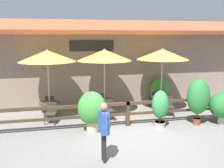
{
  "coord_description": "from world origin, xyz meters",
  "views": [
    {
      "loc": [
        -2.54,
        -7.9,
        3.42
      ],
      "look_at": [
        -0.5,
        1.63,
        1.57
      ],
      "focal_mm": 40.0,
      "sensor_mm": 36.0,
      "label": 1
    }
  ],
  "objects_px": {
    "patio_umbrella_near": "(47,56)",
    "potted_plant_tall_tropical": "(223,106)",
    "chair_near_streetside": "(51,112)",
    "patio_umbrella_far": "(162,54)",
    "chair_far_wallside": "(155,98)",
    "pedestrian": "(104,124)",
    "chair_middle_wallside": "(101,101)",
    "potted_plant_broad_leaf": "(198,97)",
    "potted_plant_entrance_palm": "(160,107)",
    "potted_plant_corner_fern": "(160,90)",
    "chair_near_wallside": "(50,104)",
    "patio_umbrella_middle": "(104,55)",
    "chair_middle_streetside": "(108,109)",
    "dining_table_far": "(161,100)",
    "chair_far_streetside": "(169,105)",
    "dining_table_middle": "(105,103)",
    "potted_plant_small_flowering": "(92,110)",
    "dining_table_near": "(50,106)"
  },
  "relations": [
    {
      "from": "patio_umbrella_near",
      "to": "potted_plant_tall_tropical",
      "type": "relative_size",
      "value": 2.29
    },
    {
      "from": "patio_umbrella_near",
      "to": "chair_near_streetside",
      "type": "height_order",
      "value": "patio_umbrella_near"
    },
    {
      "from": "patio_umbrella_far",
      "to": "chair_far_wallside",
      "type": "xyz_separation_m",
      "value": [
        -0.0,
        0.69,
        -2.18
      ]
    },
    {
      "from": "potted_plant_tall_tropical",
      "to": "pedestrian",
      "type": "relative_size",
      "value": 0.75
    },
    {
      "from": "chair_middle_wallside",
      "to": "potted_plant_broad_leaf",
      "type": "bearing_deg",
      "value": 143.78
    },
    {
      "from": "chair_far_wallside",
      "to": "potted_plant_entrance_palm",
      "type": "bearing_deg",
      "value": 76.89
    },
    {
      "from": "potted_plant_tall_tropical",
      "to": "patio_umbrella_near",
      "type": "bearing_deg",
      "value": 162.39
    },
    {
      "from": "patio_umbrella_near",
      "to": "potted_plant_corner_fern",
      "type": "xyz_separation_m",
      "value": [
        5.35,
        0.93,
        -1.88
      ]
    },
    {
      "from": "patio_umbrella_near",
      "to": "potted_plant_corner_fern",
      "type": "relative_size",
      "value": 2.01
    },
    {
      "from": "chair_far_wallside",
      "to": "potted_plant_tall_tropical",
      "type": "xyz_separation_m",
      "value": [
        1.72,
        -2.79,
        0.28
      ]
    },
    {
      "from": "chair_far_wallside",
      "to": "potted_plant_tall_tropical",
      "type": "distance_m",
      "value": 3.29
    },
    {
      "from": "chair_near_wallside",
      "to": "patio_umbrella_middle",
      "type": "bearing_deg",
      "value": 161.53
    },
    {
      "from": "chair_middle_streetside",
      "to": "dining_table_far",
      "type": "bearing_deg",
      "value": 1.09
    },
    {
      "from": "pedestrian",
      "to": "chair_far_streetside",
      "type": "bearing_deg",
      "value": 128.7
    },
    {
      "from": "dining_table_far",
      "to": "patio_umbrella_far",
      "type": "bearing_deg",
      "value": 45.0
    },
    {
      "from": "dining_table_middle",
      "to": "patio_umbrella_far",
      "type": "height_order",
      "value": "patio_umbrella_far"
    },
    {
      "from": "chair_near_streetside",
      "to": "chair_middle_streetside",
      "type": "distance_m",
      "value": 2.31
    },
    {
      "from": "potted_plant_small_flowering",
      "to": "dining_table_middle",
      "type": "bearing_deg",
      "value": 67.04
    },
    {
      "from": "patio_umbrella_middle",
      "to": "patio_umbrella_far",
      "type": "relative_size",
      "value": 1.0
    },
    {
      "from": "patio_umbrella_middle",
      "to": "potted_plant_small_flowering",
      "type": "relative_size",
      "value": 1.93
    },
    {
      "from": "patio_umbrella_near",
      "to": "pedestrian",
      "type": "relative_size",
      "value": 1.73
    },
    {
      "from": "patio_umbrella_middle",
      "to": "potted_plant_broad_leaf",
      "type": "relative_size",
      "value": 1.59
    },
    {
      "from": "dining_table_near",
      "to": "chair_near_streetside",
      "type": "xyz_separation_m",
      "value": [
        0.06,
        -0.65,
        -0.09
      ]
    },
    {
      "from": "patio_umbrella_near",
      "to": "dining_table_middle",
      "type": "height_order",
      "value": "patio_umbrella_near"
    },
    {
      "from": "chair_near_streetside",
      "to": "pedestrian",
      "type": "height_order",
      "value": "pedestrian"
    },
    {
      "from": "patio_umbrella_near",
      "to": "chair_near_wallside",
      "type": "distance_m",
      "value": 2.28
    },
    {
      "from": "dining_table_far",
      "to": "potted_plant_tall_tropical",
      "type": "distance_m",
      "value": 2.72
    },
    {
      "from": "chair_near_streetside",
      "to": "pedestrian",
      "type": "distance_m",
      "value": 3.9
    },
    {
      "from": "chair_far_wallside",
      "to": "patio_umbrella_near",
      "type": "bearing_deg",
      "value": 12.44
    },
    {
      "from": "chair_far_wallside",
      "to": "potted_plant_broad_leaf",
      "type": "relative_size",
      "value": 0.46
    },
    {
      "from": "patio_umbrella_near",
      "to": "chair_far_streetside",
      "type": "height_order",
      "value": "patio_umbrella_near"
    },
    {
      "from": "dining_table_near",
      "to": "potted_plant_small_flowering",
      "type": "xyz_separation_m",
      "value": [
        1.54,
        -1.95,
        0.3
      ]
    },
    {
      "from": "patio_umbrella_near",
      "to": "chair_far_wallside",
      "type": "bearing_deg",
      "value": 7.5
    },
    {
      "from": "chair_far_wallside",
      "to": "potted_plant_broad_leaf",
      "type": "xyz_separation_m",
      "value": [
        0.7,
        -2.66,
        0.65
      ]
    },
    {
      "from": "potted_plant_tall_tropical",
      "to": "potted_plant_broad_leaf",
      "type": "bearing_deg",
      "value": 172.69
    },
    {
      "from": "potted_plant_corner_fern",
      "to": "potted_plant_tall_tropical",
      "type": "bearing_deg",
      "value": -65.69
    },
    {
      "from": "chair_near_wallside",
      "to": "potted_plant_tall_tropical",
      "type": "height_order",
      "value": "potted_plant_tall_tropical"
    },
    {
      "from": "patio_umbrella_near",
      "to": "dining_table_near",
      "type": "distance_m",
      "value": 2.09
    },
    {
      "from": "chair_middle_wallside",
      "to": "potted_plant_tall_tropical",
      "type": "relative_size",
      "value": 0.66
    },
    {
      "from": "dining_table_near",
      "to": "potted_plant_small_flowering",
      "type": "relative_size",
      "value": 0.57
    },
    {
      "from": "dining_table_middle",
      "to": "potted_plant_small_flowering",
      "type": "distance_m",
      "value": 2.12
    },
    {
      "from": "patio_umbrella_near",
      "to": "potted_plant_entrance_palm",
      "type": "xyz_separation_m",
      "value": [
        4.13,
        -2.03,
        -1.82
      ]
    },
    {
      "from": "potted_plant_entrance_palm",
      "to": "chair_near_wallside",
      "type": "bearing_deg",
      "value": 147.08
    },
    {
      "from": "dining_table_near",
      "to": "dining_table_far",
      "type": "height_order",
      "value": "same"
    },
    {
      "from": "potted_plant_entrance_palm",
      "to": "patio_umbrella_far",
      "type": "bearing_deg",
      "value": 66.27
    },
    {
      "from": "dining_table_far",
      "to": "pedestrian",
      "type": "xyz_separation_m",
      "value": [
        -3.43,
        -4.16,
        0.53
      ]
    },
    {
      "from": "chair_near_streetside",
      "to": "chair_middle_streetside",
      "type": "xyz_separation_m",
      "value": [
        2.31,
        -0.08,
        0.0
      ]
    },
    {
      "from": "chair_middle_streetside",
      "to": "chair_near_wallside",
      "type": "bearing_deg",
      "value": 136.11
    },
    {
      "from": "chair_near_streetside",
      "to": "chair_middle_wallside",
      "type": "height_order",
      "value": "same"
    },
    {
      "from": "patio_umbrella_near",
      "to": "chair_far_wallside",
      "type": "xyz_separation_m",
      "value": [
        5.01,
        0.66,
        -2.18
      ]
    }
  ]
}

